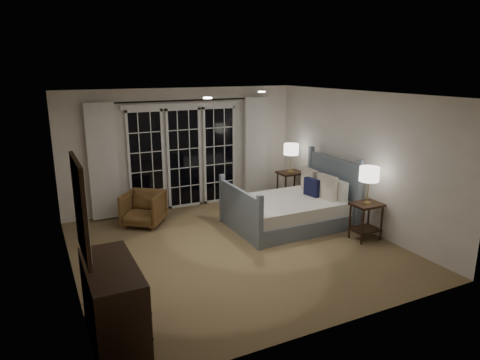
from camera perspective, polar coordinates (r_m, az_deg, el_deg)
name	(u,v)px	position (r m, az deg, el deg)	size (l,w,h in m)	color
floor	(235,248)	(7.16, -0.66, -9.05)	(5.00, 5.00, 0.00)	olive
ceiling	(235,94)	(6.56, -0.73, 11.34)	(5.00, 5.00, 0.00)	silver
wall_left	(66,195)	(6.15, -22.23, -1.87)	(0.02, 5.00, 2.50)	white
wall_right	(358,160)	(8.12, 15.45, 2.57)	(0.02, 5.00, 2.50)	white
wall_back	(183,149)	(9.02, -7.57, 4.16)	(5.00, 0.02, 2.50)	white
wall_front	(335,226)	(4.72, 12.58, -5.97)	(5.00, 0.02, 2.50)	white
french_doors	(184,157)	(9.02, -7.46, 3.12)	(2.50, 0.04, 2.20)	black
curtain_rod	(183,100)	(8.80, -7.58, 10.46)	(0.03, 0.03, 3.50)	black
curtain_left	(103,162)	(8.55, -17.80, 2.31)	(0.55, 0.10, 2.25)	white
curtain_right	(256,148)	(9.58, 2.08, 4.29)	(0.55, 0.10, 2.25)	white
downlight_a	(262,92)	(7.46, 2.91, 11.66)	(0.12, 0.12, 0.01)	white
downlight_b	(208,98)	(5.96, -4.34, 10.85)	(0.12, 0.12, 0.01)	white
bed	(291,209)	(8.12, 6.85, -3.85)	(2.09, 1.49, 1.21)	slate
nightstand_left	(366,216)	(7.68, 16.46, -4.58)	(0.50, 0.40, 0.65)	#312010
nightstand_right	(290,182)	(9.44, 6.71, -0.29)	(0.53, 0.42, 0.69)	#312010
lamp_left	(369,174)	(7.48, 16.86, 0.72)	(0.33, 0.33, 0.64)	tan
lamp_right	(291,150)	(9.28, 6.84, 4.06)	(0.32, 0.32, 0.62)	tan
armchair	(144,209)	(8.26, -12.74, -3.73)	(0.69, 0.71, 0.65)	brown
dresser	(113,303)	(4.98, -16.52, -15.43)	(0.53, 1.25, 0.88)	#312010
mirror	(80,208)	(4.51, -20.50, -3.55)	(0.05, 0.85, 1.00)	#312010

